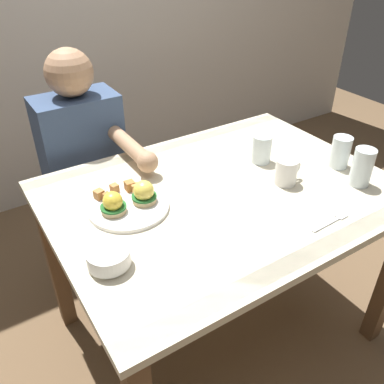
{
  "coord_description": "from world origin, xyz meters",
  "views": [
    {
      "loc": [
        -0.74,
        -0.95,
        1.53
      ],
      "look_at": [
        -0.13,
        0.0,
        0.78
      ],
      "focal_mm": 38.01,
      "sensor_mm": 36.0,
      "label": 1
    }
  ],
  "objects": [
    {
      "name": "coffee_mug",
      "position": [
        0.22,
        -0.08,
        0.79
      ],
      "size": [
        0.11,
        0.08,
        0.09
      ],
      "color": "white",
      "rests_on": "dining_table"
    },
    {
      "name": "water_glass_near",
      "position": [
        0.25,
        0.09,
        0.79
      ],
      "size": [
        0.08,
        0.08,
        0.11
      ],
      "color": "silver",
      "rests_on": "dining_table"
    },
    {
      "name": "fruit_bowl",
      "position": [
        -0.49,
        -0.14,
        0.77
      ],
      "size": [
        0.12,
        0.12,
        0.05
      ],
      "color": "white",
      "rests_on": "dining_table"
    },
    {
      "name": "water_glass_far",
      "position": [
        0.48,
        -0.1,
        0.8
      ],
      "size": [
        0.07,
        0.07,
        0.12
      ],
      "color": "silver",
      "rests_on": "dining_table"
    },
    {
      "name": "diner_person",
      "position": [
        -0.3,
        0.6,
        0.65
      ],
      "size": [
        0.34,
        0.54,
        1.14
      ],
      "color": "#33333D",
      "rests_on": "ground_plane"
    },
    {
      "name": "fork",
      "position": [
        0.18,
        -0.33,
        0.74
      ],
      "size": [
        0.16,
        0.03,
        0.0
      ],
      "color": "silver",
      "rests_on": "dining_table"
    },
    {
      "name": "eggs_benedict_plate",
      "position": [
        -0.33,
        0.08,
        0.77
      ],
      "size": [
        0.27,
        0.27,
        0.09
      ],
      "color": "white",
      "rests_on": "dining_table"
    },
    {
      "name": "dining_table",
      "position": [
        0.0,
        0.0,
        0.63
      ],
      "size": [
        1.2,
        0.9,
        0.74
      ],
      "color": "beige",
      "rests_on": "ground_plane"
    },
    {
      "name": "ground_plane",
      "position": [
        0.0,
        0.0,
        0.0
      ],
      "size": [
        6.0,
        6.0,
        0.0
      ],
      "primitive_type": "plane",
      "color": "brown"
    },
    {
      "name": "water_glass_extra",
      "position": [
        0.44,
        -0.23,
        0.8
      ],
      "size": [
        0.07,
        0.07,
        0.14
      ],
      "color": "silver",
      "rests_on": "dining_table"
    }
  ]
}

